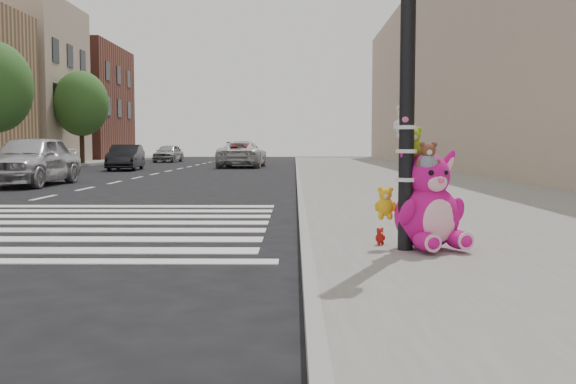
# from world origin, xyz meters

# --- Properties ---
(ground) EXTENTS (120.00, 120.00, 0.00)m
(ground) POSITION_xyz_m (0.00, 0.00, 0.00)
(ground) COLOR black
(ground) RESTS_ON ground
(sidewalk_near) EXTENTS (7.00, 80.00, 0.14)m
(sidewalk_near) POSITION_xyz_m (5.00, 10.00, 0.07)
(sidewalk_near) COLOR slate
(sidewalk_near) RESTS_ON ground
(curb_edge) EXTENTS (0.12, 80.00, 0.15)m
(curb_edge) POSITION_xyz_m (1.55, 10.00, 0.07)
(curb_edge) COLOR gray
(curb_edge) RESTS_ON ground
(bld_far_d) EXTENTS (6.00, 8.00, 10.00)m
(bld_far_d) POSITION_xyz_m (-15.50, 35.00, 5.00)
(bld_far_d) COLOR tan
(bld_far_d) RESTS_ON ground
(bld_far_e) EXTENTS (6.00, 10.00, 9.00)m
(bld_far_e) POSITION_xyz_m (-15.50, 46.00, 4.50)
(bld_far_e) COLOR brown
(bld_far_e) RESTS_ON ground
(bld_near) EXTENTS (5.00, 60.00, 10.00)m
(bld_near) POSITION_xyz_m (10.50, 20.00, 5.00)
(bld_near) COLOR tan
(bld_near) RESTS_ON ground
(signal_pole) EXTENTS (0.68, 0.50, 4.00)m
(signal_pole) POSITION_xyz_m (2.62, 1.82, 1.80)
(signal_pole) COLOR black
(signal_pole) RESTS_ON sidewalk_near
(tree_far_c) EXTENTS (3.20, 3.20, 5.44)m
(tree_far_c) POSITION_xyz_m (-11.20, 33.00, 3.65)
(tree_far_c) COLOR #382619
(tree_far_c) RESTS_ON sidewalk_far
(pink_bunny) EXTENTS (0.89, 0.97, 1.09)m
(pink_bunny) POSITION_xyz_m (2.85, 1.85, 0.58)
(pink_bunny) COLOR #D71288
(pink_bunny) RESTS_ON sidewalk_near
(red_teddy) EXTENTS (0.16, 0.15, 0.19)m
(red_teddy) POSITION_xyz_m (2.38, 2.13, 0.24)
(red_teddy) COLOR #AF1B11
(red_teddy) RESTS_ON sidewalk_near
(car_silver_far) EXTENTS (1.90, 4.60, 1.56)m
(car_silver_far) POSITION_xyz_m (-6.64, 14.52, 0.78)
(car_silver_far) COLOR silver
(car_silver_far) RESTS_ON ground
(car_dark_far) EXTENTS (1.65, 3.88, 1.25)m
(car_dark_far) POSITION_xyz_m (-6.78, 26.08, 0.62)
(car_dark_far) COLOR black
(car_dark_far) RESTS_ON ground
(car_white_near) EXTENTS (2.51, 5.13, 1.40)m
(car_white_near) POSITION_xyz_m (-1.45, 30.16, 0.70)
(car_white_near) COLOR silver
(car_white_near) RESTS_ON ground
(car_maroon_near) EXTENTS (2.12, 5.08, 1.47)m
(car_maroon_near) POSITION_xyz_m (-2.25, 40.54, 0.73)
(car_maroon_near) COLOR maroon
(car_maroon_near) RESTS_ON ground
(car_silver_deep) EXTENTS (1.78, 3.82, 1.27)m
(car_silver_deep) POSITION_xyz_m (-7.46, 40.10, 0.63)
(car_silver_deep) COLOR #A5A5A9
(car_silver_deep) RESTS_ON ground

